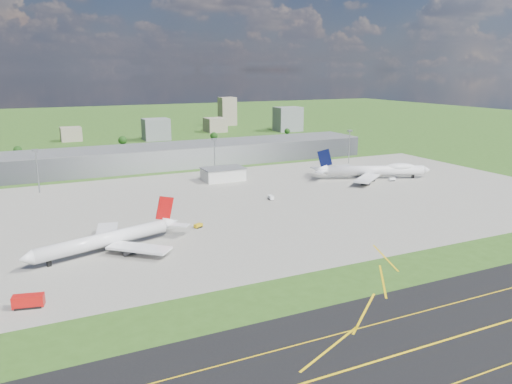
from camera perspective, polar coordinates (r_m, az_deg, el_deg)
name	(u,v)px	position (r m, az deg, el deg)	size (l,w,h in m)	color
ground	(185,168)	(369.37, -8.10, 2.68)	(1400.00, 1400.00, 0.00)	#30541A
taxiway	(473,332)	(154.62, 23.53, -14.45)	(1400.00, 60.00, 0.06)	black
apron	(264,202)	(273.08, 0.91, -1.11)	(360.00, 190.00, 0.08)	gray
terminal	(179,155)	(382.17, -8.82, 4.17)	(300.00, 42.00, 15.00)	gray
ops_building	(223,174)	(325.57, -3.78, 2.01)	(26.00, 16.00, 8.00)	silver
mast_west	(37,163)	(315.87, -23.79, 3.03)	(3.50, 2.00, 25.90)	gray
mast_center	(214,150)	(336.88, -4.77, 4.76)	(3.50, 2.00, 25.90)	gray
mast_east	(349,141)	(389.10, 10.63, 5.79)	(3.50, 2.00, 25.90)	gray
airliner_red_twin	(109,239)	(206.98, -16.40, -5.20)	(65.40, 49.82, 18.39)	white
airliner_blue_quad	(375,170)	(338.95, 13.43, 2.42)	(74.06, 56.32, 20.34)	white
fire_truck	(28,302)	(169.31, -24.57, -11.32)	(9.59, 5.33, 3.97)	red
tug_yellow	(198,226)	(229.58, -6.62, -3.87)	(4.39, 3.54, 1.88)	gold
van_white_near	(271,198)	(276.84, 1.70, -0.66)	(2.66, 4.95, 2.43)	white
van_white_far	(392,179)	(335.46, 15.29, 1.40)	(4.29, 2.44, 2.16)	white
bldg_cw	(71,134)	(542.17, -20.39, 6.22)	(20.00, 18.00, 14.00)	gray
bldg_c	(156,129)	(525.50, -11.35, 7.04)	(26.00, 20.00, 22.00)	slate
bldg_ce	(215,125)	(587.71, -4.69, 7.65)	(22.00, 24.00, 16.00)	gray
bldg_e	(288,119)	(593.62, 3.66, 8.32)	(30.00, 22.00, 28.00)	slate
bldg_tall_e	(227,111)	(656.97, -3.30, 9.20)	(20.00, 18.00, 36.00)	gray
tree_w	(18,150)	(466.00, -25.59, 4.36)	(6.75, 6.75, 8.25)	#382314
tree_c	(123,140)	(488.59, -15.01, 5.74)	(8.10, 8.10, 9.90)	#382314
tree_e	(214,136)	(507.78, -4.83, 6.41)	(7.65, 7.65, 9.35)	#382314
tree_far_e	(287,131)	(554.54, 3.59, 6.95)	(6.30, 6.30, 7.70)	#382314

